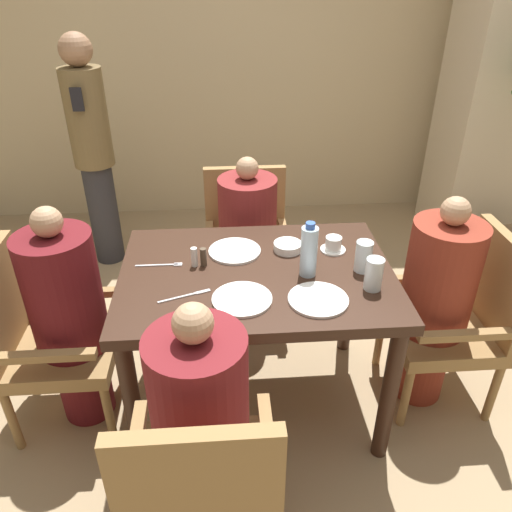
% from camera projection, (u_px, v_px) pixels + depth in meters
% --- Properties ---
extents(ground_plane, '(16.00, 16.00, 0.00)m').
position_uv_depth(ground_plane, '(257.00, 398.00, 2.54)').
color(ground_plane, '#9E8460').
extents(wall_back, '(8.00, 0.06, 2.80)m').
position_uv_depth(wall_back, '(234.00, 39.00, 3.79)').
color(wall_back, '#C6B289').
rests_on(wall_back, ground_plane).
extents(pillar_stone, '(0.58, 0.58, 2.70)m').
position_uv_depth(pillar_stone, '(501.00, 56.00, 3.43)').
color(pillar_stone, beige).
rests_on(pillar_stone, ground_plane).
extents(dining_table, '(1.17, 0.84, 0.77)m').
position_uv_depth(dining_table, '(257.00, 292.00, 2.20)').
color(dining_table, '#331E14').
rests_on(dining_table, ground_plane).
extents(chair_left_side, '(0.49, 0.48, 0.88)m').
position_uv_depth(chair_left_side, '(42.00, 335.00, 2.23)').
color(chair_left_side, olive).
rests_on(chair_left_side, ground_plane).
extents(diner_in_left_chair, '(0.32, 0.32, 1.10)m').
position_uv_depth(diner_in_left_chair, '(70.00, 318.00, 2.19)').
color(diner_in_left_chair, '#5B1419').
rests_on(diner_in_left_chair, ground_plane).
extents(chair_far_side, '(0.48, 0.49, 0.88)m').
position_uv_depth(chair_far_side, '(247.00, 241.00, 2.98)').
color(chair_far_side, olive).
rests_on(chair_far_side, ground_plane).
extents(diner_in_far_chair, '(0.32, 0.32, 1.04)m').
position_uv_depth(diner_in_far_chair, '(248.00, 243.00, 2.83)').
color(diner_in_far_chair, maroon).
rests_on(diner_in_far_chair, ground_plane).
extents(chair_right_side, '(0.49, 0.48, 0.88)m').
position_uv_depth(chair_right_side, '(460.00, 315.00, 2.35)').
color(chair_right_side, olive).
rests_on(chair_right_side, ground_plane).
extents(diner_in_right_chair, '(0.32, 0.32, 1.09)m').
position_uv_depth(diner_in_right_chair, '(435.00, 303.00, 2.30)').
color(diner_in_right_chair, maroon).
rests_on(diner_in_right_chair, ground_plane).
extents(chair_near_corner, '(0.48, 0.49, 0.88)m').
position_uv_depth(chair_near_corner, '(202.00, 485.00, 1.59)').
color(chair_near_corner, olive).
rests_on(chair_near_corner, ground_plane).
extents(diner_in_near_chair, '(0.32, 0.32, 1.08)m').
position_uv_depth(diner_in_near_chair, '(202.00, 433.00, 1.67)').
color(diner_in_near_chair, maroon).
rests_on(diner_in_near_chair, ground_plane).
extents(standing_host, '(0.26, 0.30, 1.56)m').
position_uv_depth(standing_host, '(93.00, 149.00, 3.30)').
color(standing_host, '#2D2D33').
rests_on(standing_host, ground_plane).
extents(plate_main_left, '(0.24, 0.24, 0.01)m').
position_uv_depth(plate_main_left, '(235.00, 251.00, 2.28)').
color(plate_main_left, white).
rests_on(plate_main_left, dining_table).
extents(plate_main_right, '(0.24, 0.24, 0.01)m').
position_uv_depth(plate_main_right, '(242.00, 299.00, 1.95)').
color(plate_main_right, white).
rests_on(plate_main_right, dining_table).
extents(plate_dessert_center, '(0.24, 0.24, 0.01)m').
position_uv_depth(plate_dessert_center, '(318.00, 300.00, 1.95)').
color(plate_dessert_center, white).
rests_on(plate_dessert_center, dining_table).
extents(teacup_with_saucer, '(0.12, 0.12, 0.07)m').
position_uv_depth(teacup_with_saucer, '(333.00, 245.00, 2.28)').
color(teacup_with_saucer, white).
rests_on(teacup_with_saucer, dining_table).
extents(bowl_small, '(0.13, 0.13, 0.04)m').
position_uv_depth(bowl_small, '(288.00, 247.00, 2.29)').
color(bowl_small, white).
rests_on(bowl_small, dining_table).
extents(water_bottle, '(0.07, 0.07, 0.24)m').
position_uv_depth(water_bottle, '(309.00, 251.00, 2.06)').
color(water_bottle, silver).
rests_on(water_bottle, dining_table).
extents(glass_tall_near, '(0.07, 0.07, 0.14)m').
position_uv_depth(glass_tall_near, '(374.00, 274.00, 1.99)').
color(glass_tall_near, silver).
rests_on(glass_tall_near, dining_table).
extents(glass_tall_mid, '(0.07, 0.07, 0.14)m').
position_uv_depth(glass_tall_mid, '(364.00, 256.00, 2.11)').
color(glass_tall_mid, silver).
rests_on(glass_tall_mid, dining_table).
extents(salt_shaker, '(0.03, 0.03, 0.09)m').
position_uv_depth(salt_shaker, '(194.00, 257.00, 2.16)').
color(salt_shaker, white).
rests_on(salt_shaker, dining_table).
extents(pepper_shaker, '(0.03, 0.03, 0.08)m').
position_uv_depth(pepper_shaker, '(203.00, 257.00, 2.16)').
color(pepper_shaker, '#4C3D2D').
rests_on(pepper_shaker, dining_table).
extents(fork_beside_plate, '(0.20, 0.02, 0.00)m').
position_uv_depth(fork_beside_plate, '(164.00, 265.00, 2.18)').
color(fork_beside_plate, silver).
rests_on(fork_beside_plate, dining_table).
extents(knife_beside_plate, '(0.21, 0.08, 0.00)m').
position_uv_depth(knife_beside_plate, '(187.00, 295.00, 1.98)').
color(knife_beside_plate, silver).
rests_on(knife_beside_plate, dining_table).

